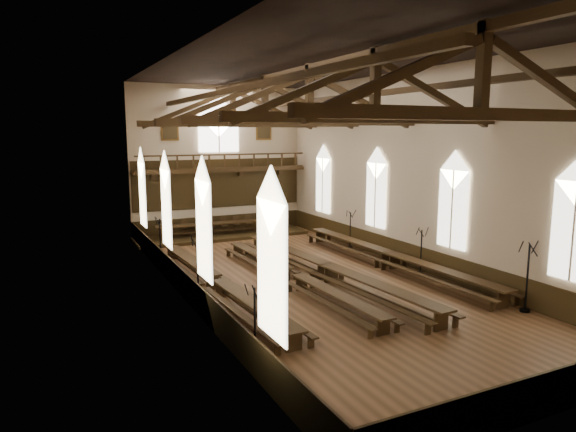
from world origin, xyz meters
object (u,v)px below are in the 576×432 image
candelabrum_left_mid (198,282)px  refectory_row_a (217,281)px  refectory_row_b (293,275)px  refectory_row_d (390,256)px  candelabrum_left_far (161,249)px  candelabrum_right_mid (421,260)px  refectory_row_c (327,268)px  candelabrum_right_far (350,236)px  dais (222,236)px  high_table (222,224)px  candelabrum_left_near (255,338)px  candelabrum_right_near (526,291)px

candelabrum_left_mid → refectory_row_a: bearing=35.4°
refectory_row_b → refectory_row_d: (5.97, 0.65, 0.09)m
candelabrum_left_far → candelabrum_right_mid: 13.52m
refectory_row_c → candelabrum_right_far: (4.81, 5.46, 0.10)m
refectory_row_c → dais: bearing=95.6°
refectory_row_d → high_table: (-5.36, 11.17, 0.30)m
refectory_row_a → refectory_row_b: refectory_row_a is taller
refectory_row_b → high_table: bearing=87.0°
refectory_row_d → candelabrum_right_mid: bearing=-69.0°
refectory_row_b → candelabrum_left_mid: size_ratio=4.97×
candelabrum_left_near → candelabrum_left_far: size_ratio=0.97×
candelabrum_right_near → high_table: bearing=107.5°
dais → candelabrum_left_near: (-5.13, -18.34, 0.64)m
refectory_row_a → high_table: (4.08, 11.45, 0.35)m
refectory_row_a → refectory_row_d: (9.44, 0.27, 0.05)m
refectory_row_c → candelabrum_right_far: bearing=48.6°
refectory_row_b → candelabrum_left_far: bearing=123.7°
dais → candelabrum_left_far: bearing=-135.4°
refectory_row_d → candelabrum_right_far: 4.84m
refectory_row_d → high_table: high_table is taller
dais → candelabrum_right_near: 19.84m
refectory_row_c → candelabrum_right_near: candelabrum_right_near is taller
refectory_row_a → candelabrum_right_mid: bearing=-7.6°
dais → candelabrum_right_far: candelabrum_right_far is taller
refectory_row_a → refectory_row_b: bearing=-6.3°
candelabrum_left_far → refectory_row_b: bearing=-56.3°
candelabrum_left_near → refectory_row_a: bearing=81.4°
dais → candelabrum_right_mid: size_ratio=4.92×
refectory_row_b → candelabrum_left_far: (-4.51, 6.77, 0.27)m
refectory_row_c → candelabrum_right_near: bearing=-55.8°
refectory_row_c → candelabrum_left_near: bearing=-134.0°
dais → candelabrum_right_mid: bearing=-64.9°
candelabrum_left_far → refectory_row_c: bearing=-47.1°
refectory_row_b → candelabrum_right_near: size_ratio=4.90×
refectory_row_d → candelabrum_left_near: bearing=-145.6°
refectory_row_b → candelabrum_right_near: (6.59, -7.08, 0.36)m
refectory_row_d → candelabrum_right_far: size_ratio=6.52×
high_table → refectory_row_a: bearing=-109.6°
candelabrum_right_far → candelabrum_left_mid: bearing=-152.4°
refectory_row_b → high_table: 11.85m
candelabrum_right_far → refectory_row_d: bearing=-97.3°
refectory_row_b → refectory_row_d: size_ratio=0.93×
refectory_row_b → candelabrum_right_mid: 6.66m
dais → candelabrum_right_mid: (5.97, -12.78, 0.60)m
refectory_row_c → dais: (-1.17, 11.83, -0.49)m
refectory_row_b → candelabrum_left_mid: bearing=-175.4°
candelabrum_left_mid → candelabrum_left_far: 7.13m
refectory_row_a → candelabrum_left_far: candelabrum_left_far is taller
dais → candelabrum_left_near: candelabrum_left_near is taller
candelabrum_left_mid → candelabrum_right_near: bearing=-31.2°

